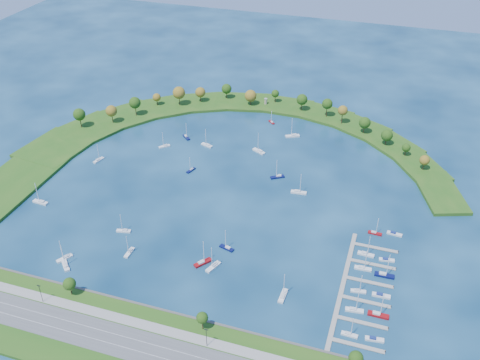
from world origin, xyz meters
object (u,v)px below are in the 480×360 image
(docked_boat_6, at_px, (363,268))
(docked_boat_8, at_px, (366,254))
(moored_boat_6, at_px, (99,160))
(moored_boat_8, at_px, (65,265))
(moored_boat_18, at_px, (272,122))
(moored_boat_3, at_px, (191,170))
(moored_boat_12, at_px, (203,262))
(docked_boat_9, at_px, (387,260))
(moored_boat_2, at_px, (259,151))
(docked_boat_1, at_px, (374,339))
(docked_boat_2, at_px, (354,310))
(docked_boat_11, at_px, (394,234))
(moored_boat_13, at_px, (124,230))
(moored_boat_11, at_px, (129,252))
(moored_boat_17, at_px, (40,202))
(docked_boat_4, at_px, (358,291))
(docked_boat_5, at_px, (381,295))
(moored_boat_0, at_px, (164,146))
(moored_boat_16, at_px, (186,137))
(docked_boat_3, at_px, (378,314))
(moored_boat_15, at_px, (299,192))
(moored_boat_9, at_px, (283,295))
(harbor_tower, at_px, (266,101))
(docked_boat_10, at_px, (375,233))
(docked_boat_0, at_px, (349,334))
(docked_boat_7, at_px, (384,275))
(moored_boat_4, at_px, (278,176))
(moored_boat_5, at_px, (227,248))
(dock_system, at_px, (358,289))
(moored_boat_14, at_px, (207,145))
(moored_boat_1, at_px, (213,266))
(moored_boat_7, at_px, (65,258))

(docked_boat_6, bearing_deg, docked_boat_8, 87.70)
(moored_boat_6, xyz_separation_m, moored_boat_8, (36.45, -93.47, 0.04))
(moored_boat_18, bearing_deg, moored_boat_3, 111.79)
(moored_boat_12, distance_m, docked_boat_9, 92.22)
(moored_boat_2, height_order, docked_boat_1, moored_boat_2)
(moored_boat_2, distance_m, docked_boat_2, 145.92)
(docked_boat_11, bearing_deg, moored_boat_12, -142.91)
(moored_boat_13, height_order, docked_boat_9, moored_boat_13)
(moored_boat_12, bearing_deg, docked_boat_9, -34.05)
(moored_boat_11, height_order, moored_boat_13, moored_boat_11)
(moored_boat_18, bearing_deg, moored_boat_17, 97.24)
(docked_boat_4, xyz_separation_m, docked_boat_5, (10.44, 0.44, -0.24))
(moored_boat_0, relative_size, docked_boat_8, 0.92)
(moored_boat_16, bearing_deg, docked_boat_3, 2.60)
(moored_boat_8, height_order, moored_boat_13, moored_boat_8)
(moored_boat_12, xyz_separation_m, docked_boat_4, (76.41, 4.68, -0.10))
(moored_boat_11, height_order, moored_boat_18, moored_boat_11)
(moored_boat_18, bearing_deg, docked_boat_3, 163.08)
(moored_boat_15, bearing_deg, moored_boat_9, -87.02)
(harbor_tower, xyz_separation_m, moored_boat_2, (14.96, -68.21, -3.42))
(moored_boat_18, height_order, docked_boat_10, docked_boat_10)
(moored_boat_13, relative_size, docked_boat_6, 0.93)
(moored_boat_9, xyz_separation_m, moored_boat_11, (-82.12, 4.99, -0.05))
(moored_boat_0, height_order, moored_boat_6, moored_boat_6)
(moored_boat_12, distance_m, docked_boat_8, 82.79)
(docked_boat_0, bearing_deg, docked_boat_2, 92.63)
(moored_boat_17, bearing_deg, docked_boat_3, 176.41)
(moored_boat_3, xyz_separation_m, moored_boat_13, (-10.98, -67.61, 0.02))
(docked_boat_8, relative_size, docked_boat_11, 1.50)
(moored_boat_11, distance_m, docked_boat_7, 127.53)
(docked_boat_0, relative_size, docked_boat_7, 0.76)
(moored_boat_2, distance_m, moored_boat_4, 32.79)
(moored_boat_0, distance_m, docked_boat_10, 154.26)
(docked_boat_1, distance_m, docked_boat_10, 72.78)
(moored_boat_4, bearing_deg, moored_boat_2, -86.13)
(moored_boat_12, distance_m, docked_boat_6, 79.20)
(moored_boat_11, height_order, docked_boat_0, moored_boat_11)
(moored_boat_5, relative_size, docked_boat_2, 0.97)
(dock_system, xyz_separation_m, moored_boat_4, (-60.94, 81.48, 0.58))
(moored_boat_9, bearing_deg, moored_boat_4, 18.00)
(moored_boat_14, relative_size, moored_boat_16, 1.08)
(moored_boat_9, height_order, moored_boat_13, moored_boat_9)
(dock_system, relative_size, moored_boat_17, 5.96)
(docked_boat_11, bearing_deg, moored_boat_13, -156.62)
(moored_boat_5, bearing_deg, moored_boat_12, 77.59)
(moored_boat_1, height_order, moored_boat_2, moored_boat_2)
(moored_boat_5, height_order, docked_boat_6, docked_boat_6)
(moored_boat_3, xyz_separation_m, moored_boat_9, (82.33, -87.33, 0.08))
(moored_boat_7, height_order, moored_boat_9, moored_boat_9)
(docked_boat_6, height_order, docked_boat_11, docked_boat_6)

